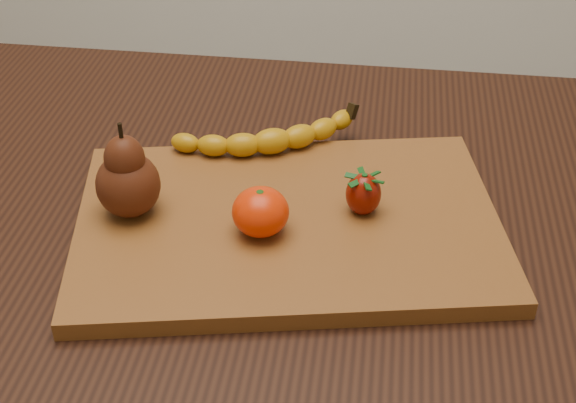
# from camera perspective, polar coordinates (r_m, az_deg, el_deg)

# --- Properties ---
(table) EXTENTS (1.00, 0.70, 0.76)m
(table) POSITION_cam_1_polar(r_m,az_deg,el_deg) (0.99, -2.54, -4.15)
(table) COLOR black
(table) RESTS_ON ground
(cutting_board) EXTENTS (0.50, 0.38, 0.02)m
(cutting_board) POSITION_cam_1_polar(r_m,az_deg,el_deg) (0.86, 0.00, -1.61)
(cutting_board) COLOR brown
(cutting_board) RESTS_ON table
(banana) EXTENTS (0.20, 0.13, 0.03)m
(banana) POSITION_cam_1_polar(r_m,az_deg,el_deg) (0.95, -1.16, 4.31)
(banana) COLOR #C88E09
(banana) RESTS_ON cutting_board
(pear) EXTENTS (0.09, 0.09, 0.11)m
(pear) POSITION_cam_1_polar(r_m,az_deg,el_deg) (0.85, -11.45, 2.24)
(pear) COLOR #4E1E0C
(pear) RESTS_ON cutting_board
(mandarin) EXTENTS (0.08, 0.08, 0.05)m
(mandarin) POSITION_cam_1_polar(r_m,az_deg,el_deg) (0.82, -1.97, -0.73)
(mandarin) COLOR #EF2D02
(mandarin) RESTS_ON cutting_board
(strawberry) EXTENTS (0.05, 0.05, 0.05)m
(strawberry) POSITION_cam_1_polar(r_m,az_deg,el_deg) (0.86, 5.39, 0.64)
(strawberry) COLOR maroon
(strawberry) RESTS_ON cutting_board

